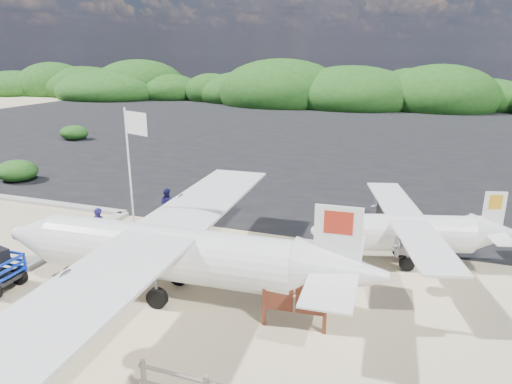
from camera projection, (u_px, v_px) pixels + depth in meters
ground at (150, 277)px, 15.54m from camera, size 160.00×160.00×0.00m
asphalt_apron at (323, 134)px, 42.60m from camera, size 90.00×50.00×0.04m
vegetation_band at (358, 106)px, 65.16m from camera, size 124.00×8.00×4.40m
flagpole at (137, 263)px, 16.57m from camera, size 1.21×0.82×5.60m
signboard at (293, 329)px, 12.63m from camera, size 1.91×0.34×1.57m
crew_a at (100, 228)px, 17.63m from camera, size 0.62×0.43×1.65m
crew_b at (167, 204)px, 20.65m from camera, size 0.81×0.68×1.48m
aircraft_small at (226, 125)px, 47.73m from camera, size 9.01×9.01×2.64m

